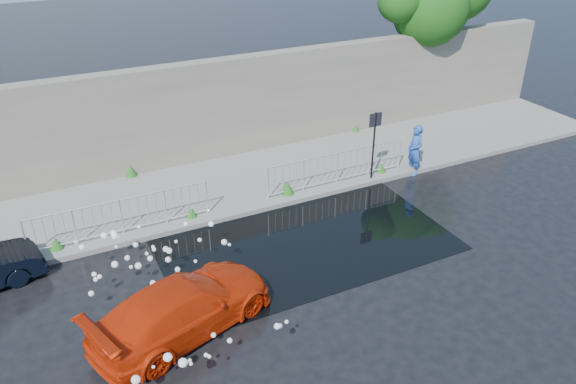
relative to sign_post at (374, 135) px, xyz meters
name	(u,v)px	position (x,y,z in m)	size (l,w,h in m)	color
ground	(304,263)	(-4.20, -3.10, -1.72)	(90.00, 90.00, 0.00)	black
pavement	(234,182)	(-4.20, 1.90, -1.65)	(30.00, 4.00, 0.15)	slate
curb	(258,209)	(-4.20, -0.10, -1.64)	(30.00, 0.25, 0.16)	slate
retaining_wall	(209,110)	(-4.20, 4.10, 0.18)	(30.00, 0.60, 3.50)	#635E53
puddle	(303,239)	(-3.70, -2.10, -1.72)	(8.00, 5.00, 0.01)	black
sign_post	(374,135)	(0.00, 0.00, 0.00)	(0.45, 0.06, 2.50)	black
tree	(436,1)	(5.60, 4.31, 3.07)	(5.14, 3.12, 6.45)	#332114
railing_left	(121,215)	(-8.20, 0.25, -0.99)	(5.05, 0.05, 1.10)	silver
railing_right	(337,167)	(-1.20, 0.25, -0.99)	(5.05, 0.05, 1.10)	silver
weeds	(230,184)	(-4.54, 1.37, -1.39)	(12.17, 3.93, 0.44)	#134916
water_spray	(157,277)	(-8.03, -2.99, -0.98)	(3.66, 5.42, 0.89)	white
red_car	(183,307)	(-7.77, -4.16, -1.10)	(1.76, 4.32, 1.25)	red
person	(415,150)	(1.67, -0.10, -0.83)	(0.65, 0.43, 1.78)	#224EAC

